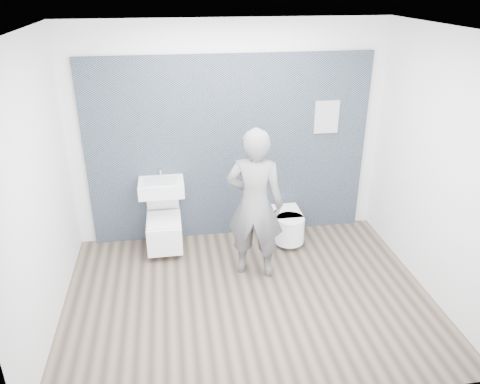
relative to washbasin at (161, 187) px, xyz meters
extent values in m
plane|color=brown|center=(0.89, -1.23, -0.85)|extent=(4.00, 4.00, 0.00)
plane|color=silver|center=(0.89, 0.27, 0.55)|extent=(4.00, 0.00, 4.00)
plane|color=silver|center=(0.89, -2.73, 0.55)|extent=(4.00, 0.00, 4.00)
plane|color=silver|center=(-1.11, -1.23, 0.55)|extent=(0.00, 3.00, 3.00)
plane|color=silver|center=(2.89, -1.23, 0.55)|extent=(0.00, 3.00, 3.00)
plane|color=white|center=(0.89, -1.23, 1.95)|extent=(4.00, 4.00, 0.00)
cube|color=black|center=(0.89, 0.24, -0.85)|extent=(3.60, 0.06, 2.40)
cube|color=white|center=(0.00, 0.00, -0.01)|extent=(0.56, 0.42, 0.17)
cube|color=silver|center=(0.00, -0.02, 0.07)|extent=(0.39, 0.28, 0.03)
cylinder|color=silver|center=(0.00, 0.15, 0.15)|extent=(0.02, 0.02, 0.14)
cylinder|color=silver|center=(0.00, 0.10, 0.21)|extent=(0.02, 0.09, 0.02)
cylinder|color=silver|center=(0.00, 0.19, -0.14)|extent=(0.04, 0.04, 0.11)
cube|color=white|center=(0.00, -0.10, -0.58)|extent=(0.43, 0.62, 0.36)
cylinder|color=silver|center=(0.00, -0.15, -0.41)|extent=(0.30, 0.30, 0.03)
cube|color=white|center=(0.00, -0.15, -0.39)|extent=(0.41, 0.50, 0.02)
cube|color=white|center=(0.00, 0.08, -0.17)|extent=(0.41, 0.18, 0.43)
cube|color=silver|center=(0.00, 0.18, -0.72)|extent=(0.11, 0.06, 0.08)
cube|color=white|center=(1.60, -0.02, -0.62)|extent=(0.39, 0.45, 0.32)
cylinder|color=white|center=(1.60, -0.24, -0.62)|extent=(0.39, 0.39, 0.32)
cube|color=white|center=(1.60, -0.05, -0.45)|extent=(0.36, 0.43, 0.03)
cylinder|color=white|center=(1.60, -0.26, -0.45)|extent=(0.36, 0.36, 0.03)
cube|color=silver|center=(1.60, 0.18, -0.74)|extent=(0.11, 0.06, 0.08)
cube|color=white|center=(2.14, 0.19, -0.85)|extent=(0.32, 0.03, 0.42)
imported|color=slate|center=(1.04, -0.76, 0.05)|extent=(0.76, 0.62, 1.79)
camera|label=1|loc=(0.15, -5.39, 2.37)|focal=35.00mm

